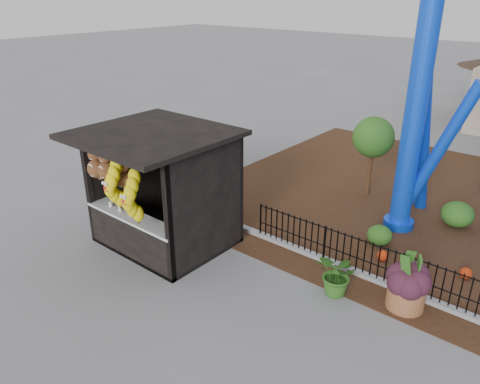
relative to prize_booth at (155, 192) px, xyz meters
The scene contains 6 objects.
ground 3.51m from the prize_booth, 16.52° to the right, with size 120.00×120.00×0.00m, color slate.
curb 7.48m from the prize_booth, 16.69° to the left, with size 18.00×0.18×0.12m, color gray.
prize_booth is the anchor object (origin of this frame).
terracotta_planter 6.44m from the prize_booth, 14.88° to the left, with size 0.80×0.80×0.58m, color brown.
planter_foliage 6.35m from the prize_booth, 14.88° to the left, with size 0.70×0.70×0.64m, color #331422.
potted_plant 4.99m from the prize_booth, 12.85° to the left, with size 0.92×0.80×1.03m, color #1C591A.
Camera 1 is at (5.64, -6.09, 6.34)m, focal length 35.00 mm.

